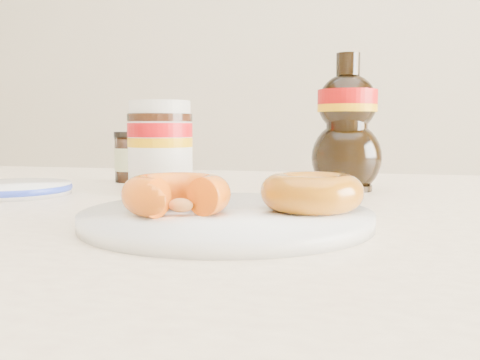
% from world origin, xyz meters
% --- Properties ---
extents(dining_table, '(1.40, 0.90, 0.75)m').
position_xyz_m(dining_table, '(0.00, 0.10, 0.67)').
color(dining_table, '#FBE5BF').
rests_on(dining_table, ground).
extents(plate, '(0.26, 0.26, 0.01)m').
position_xyz_m(plate, '(0.03, -0.03, 0.76)').
color(plate, white).
rests_on(plate, dining_table).
extents(donut_bitten, '(0.12, 0.12, 0.03)m').
position_xyz_m(donut_bitten, '(-0.01, -0.05, 0.78)').
color(donut_bitten, '#F7580E').
rests_on(donut_bitten, plate).
extents(donut_whole, '(0.09, 0.09, 0.03)m').
position_xyz_m(donut_whole, '(0.10, -0.01, 0.78)').
color(donut_whole, '#996009').
rests_on(donut_whole, plate).
extents(nutella_jar, '(0.09, 0.09, 0.12)m').
position_xyz_m(nutella_jar, '(-0.12, 0.19, 0.82)').
color(nutella_jar, white).
rests_on(nutella_jar, dining_table).
extents(syrup_bottle, '(0.10, 0.09, 0.18)m').
position_xyz_m(syrup_bottle, '(0.12, 0.26, 0.84)').
color(syrup_bottle, black).
rests_on(syrup_bottle, dining_table).
extents(dark_jar, '(0.05, 0.05, 0.08)m').
position_xyz_m(dark_jar, '(-0.21, 0.30, 0.79)').
color(dark_jar, black).
rests_on(dark_jar, dining_table).
extents(blue_rim_saucer, '(0.15, 0.15, 0.01)m').
position_xyz_m(blue_rim_saucer, '(-0.29, 0.11, 0.76)').
color(blue_rim_saucer, white).
rests_on(blue_rim_saucer, dining_table).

